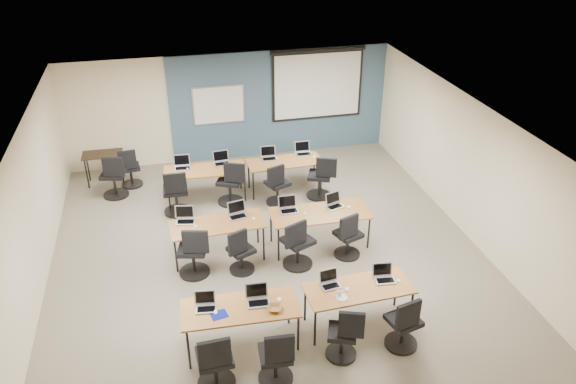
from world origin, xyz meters
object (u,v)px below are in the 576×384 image
object	(u,v)px
task_chair_7	(348,239)
task_chair_8	(176,196)
task_chair_11	(321,180)
training_table_front_right	(359,290)
training_table_mid_right	(320,214)
laptop_4	(185,218)
utility_table	(103,157)
spare_chair_a	(130,171)
training_table_back_right	(285,163)
laptop_5	(237,213)
training_table_front_left	(240,310)
task_chair_3	(404,327)
laptop_8	(182,165)
task_chair_10	(277,188)
whiteboard	(219,105)
spare_chair_b	(114,180)
laptop_6	(288,207)
projector_screen	(318,81)
laptop_10	(269,156)
laptop_0	(206,304)
laptop_3	(384,276)
task_chair_5	(240,254)
task_chair_6	(297,247)
laptop_1	(258,298)
training_table_back_left	(205,171)
task_chair_9	(231,186)
task_chair_0	(215,365)
laptop_7	(334,203)
laptop_11	(303,151)
training_table_mid_left	(217,226)
task_chair_4	(194,255)
task_chair_1	(277,361)
task_chair_2	(344,337)
laptop_9	(221,160)

from	to	relation	value
task_chair_7	task_chair_8	world-z (taller)	task_chair_8
task_chair_11	training_table_front_right	bearing A→B (deg)	-76.37
training_table_mid_right	laptop_4	distance (m)	2.52
utility_table	spare_chair_a	xyz separation A→B (m)	(0.58, -0.34, -0.26)
training_table_back_right	laptop_5	xyz separation A→B (m)	(-1.40, -2.09, 0.11)
task_chair_7	task_chair_11	xyz separation A→B (m)	(0.16, 2.33, 0.03)
training_table_front_left	training_table_mid_right	size ratio (longest dim) A/B	0.92
task_chair_3	laptop_4	xyz separation A→B (m)	(-2.94, 3.26, 0.39)
laptop_8	task_chair_10	xyz separation A→B (m)	(1.95, -0.80, -0.39)
whiteboard	spare_chair_a	distance (m)	2.66
task_chair_7	laptop_8	distance (m)	4.16
laptop_8	spare_chair_b	distance (m)	1.59
laptop_6	spare_chair_a	xyz separation A→B (m)	(-3.00, 3.11, -0.40)
laptop_5	laptop_8	world-z (taller)	laptop_8
projector_screen	spare_chair_a	world-z (taller)	projector_screen
laptop_4	projector_screen	bearing A→B (deg)	59.14
laptop_10	spare_chair_b	size ratio (longest dim) A/B	0.34
training_table_front_right	spare_chair_b	size ratio (longest dim) A/B	1.61
laptop_0	laptop_5	xyz separation A→B (m)	(0.86, 2.47, 0.01)
laptop_3	task_chair_10	size ratio (longest dim) A/B	0.32
task_chair_5	laptop_4	bearing A→B (deg)	113.38
task_chair_6	task_chair_10	bearing A→B (deg)	62.59
training_table_back_right	task_chair_5	size ratio (longest dim) A/B	1.77
task_chair_8	laptop_10	distance (m)	2.30
training_table_mid_right	task_chair_7	world-z (taller)	task_chair_7
task_chair_11	laptop_1	bearing A→B (deg)	-96.18
task_chair_11	laptop_3	bearing A→B (deg)	-70.19
training_table_front_right	training_table_front_left	bearing A→B (deg)	178.67
training_table_front_left	training_table_back_left	bearing A→B (deg)	93.21
task_chair_9	task_chair_0	bearing A→B (deg)	-78.07
task_chair_8	task_chair_5	bearing A→B (deg)	-65.50
training_table_mid_right	utility_table	distance (m)	5.54
whiteboard	laptop_7	bearing A→B (deg)	-68.25
task_chair_3	laptop_11	world-z (taller)	laptop_11
task_chair_0	task_chair_10	xyz separation A→B (m)	(1.94, 4.83, -0.02)
training_table_mid_left	task_chair_4	xyz separation A→B (m)	(-0.49, -0.47, -0.25)
task_chair_8	spare_chair_a	bearing A→B (deg)	124.35
task_chair_1	spare_chair_a	bearing A→B (deg)	111.44
training_table_mid_right	laptop_1	distance (m)	2.79
task_chair_0	task_chair_7	bearing A→B (deg)	40.43
task_chair_3	laptop_6	world-z (taller)	laptop_6
training_table_back_left	task_chair_1	bearing A→B (deg)	-83.11
task_chair_2	laptop_7	size ratio (longest dim) A/B	2.92
whiteboard	laptop_9	bearing A→B (deg)	-96.56
task_chair_10	laptop_0	bearing A→B (deg)	-138.10
laptop_6	laptop_7	distance (m)	0.90
projector_screen	task_chair_10	distance (m)	3.38
training_table_front_left	laptop_10	world-z (taller)	laptop_10
task_chair_7	utility_table	world-z (taller)	task_chair_7
laptop_1	laptop_5	world-z (taller)	laptop_5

